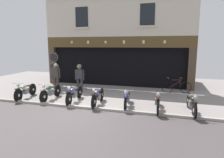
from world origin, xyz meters
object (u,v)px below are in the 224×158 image
at_px(motorcycle_right, 157,100).
at_px(tyre_sign_pole, 55,67).
at_px(motorcycle_far_left, 25,90).
at_px(salesman_left, 56,76).
at_px(motorcycle_center_left, 74,93).
at_px(motorcycle_far_right, 192,103).
at_px(motorcycle_center, 98,96).
at_px(motorcycle_center_right, 127,98).
at_px(shopkeeper_center, 80,77).
at_px(motorcycle_left, 51,92).
at_px(advert_board_near, 146,64).
at_px(leaning_bicycle, 177,87).

height_order(motorcycle_right, tyre_sign_pole, tyre_sign_pole).
relative_size(motorcycle_far_left, salesman_left, 1.20).
relative_size(motorcycle_center_left, motorcycle_far_right, 1.00).
bearing_deg(motorcycle_center, motorcycle_far_left, -5.56).
bearing_deg(motorcycle_far_right, motorcycle_right, -2.97).
xyz_separation_m(motorcycle_center_right, motorcycle_far_right, (2.73, -0.10, 0.01)).
xyz_separation_m(motorcycle_far_right, salesman_left, (-7.53, 2.04, 0.50)).
xyz_separation_m(shopkeeper_center, tyre_sign_pole, (-2.11, 0.74, 0.43)).
distance_m(motorcycle_left, advert_board_near, 6.28).
bearing_deg(motorcycle_center_right, advert_board_near, -99.57).
height_order(motorcycle_far_right, salesman_left, salesman_left).
bearing_deg(tyre_sign_pole, salesman_left, -54.36).
distance_m(motorcycle_center, shopkeeper_center, 2.93).
bearing_deg(motorcycle_center_left, motorcycle_center_right, 173.90).
xyz_separation_m(motorcycle_center_right, advert_board_near, (0.29, 4.51, 1.14)).
xyz_separation_m(motorcycle_center, motorcycle_far_right, (4.09, 0.02, -0.00)).
xyz_separation_m(motorcycle_center, tyre_sign_pole, (-4.03, 2.90, 0.90)).
relative_size(motorcycle_center_left, tyre_sign_pole, 0.91).
distance_m(motorcycle_center_right, tyre_sign_pole, 6.14).
height_order(motorcycle_right, salesman_left, salesman_left).
height_order(motorcycle_right, leaning_bicycle, motorcycle_right).
height_order(motorcycle_left, salesman_left, salesman_left).
bearing_deg(motorcycle_far_left, motorcycle_center_left, 173.17).
relative_size(motorcycle_far_left, leaning_bicycle, 1.19).
distance_m(motorcycle_center_right, motorcycle_right, 1.36).
height_order(motorcycle_center_left, motorcycle_center_right, motorcycle_center_left).
height_order(motorcycle_left, leaning_bicycle, motorcycle_left).
relative_size(motorcycle_center, advert_board_near, 2.17).
xyz_separation_m(motorcycle_center_left, tyre_sign_pole, (-2.77, 2.78, 0.90)).
relative_size(motorcycle_right, tyre_sign_pole, 0.89).
bearing_deg(motorcycle_center_right, tyre_sign_pole, -33.06).
relative_size(motorcycle_far_left, motorcycle_left, 1.02).
xyz_separation_m(salesman_left, tyre_sign_pole, (-0.60, 0.84, 0.40)).
relative_size(motorcycle_center_right, tyre_sign_pole, 0.86).
bearing_deg(motorcycle_left, motorcycle_center, 173.42).
distance_m(motorcycle_center, motorcycle_right, 2.72).
distance_m(shopkeeper_center, leaning_bicycle, 5.72).
bearing_deg(shopkeeper_center, motorcycle_center, 123.44).
relative_size(motorcycle_left, advert_board_near, 2.14).
bearing_deg(tyre_sign_pole, shopkeeper_center, -19.28).
bearing_deg(motorcycle_right, leaning_bicycle, -108.65).
relative_size(motorcycle_far_right, leaning_bicycle, 1.24).
xyz_separation_m(salesman_left, advert_board_near, (5.10, 2.57, 0.63)).
height_order(motorcycle_center_left, shopkeeper_center, shopkeeper_center).
distance_m(shopkeeper_center, advert_board_near, 4.40).
bearing_deg(advert_board_near, motorcycle_far_left, -141.06).
xyz_separation_m(motorcycle_right, salesman_left, (-6.15, 2.07, 0.49)).
height_order(advert_board_near, leaning_bicycle, advert_board_near).
bearing_deg(tyre_sign_pole, motorcycle_right, -23.26).
relative_size(motorcycle_right, shopkeeper_center, 1.26).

